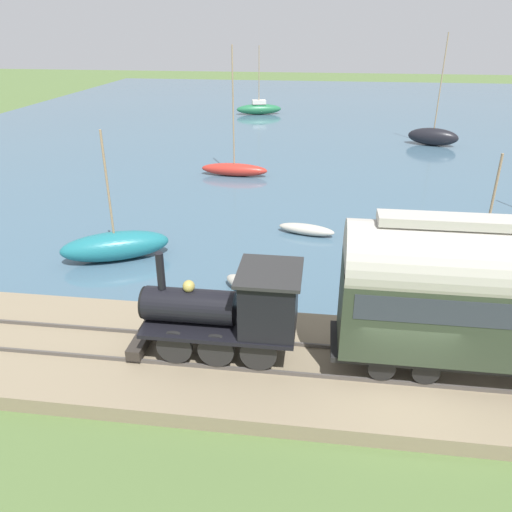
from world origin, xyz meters
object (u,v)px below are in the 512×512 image
sailboat_black (433,136)px  sailboat_teal (115,246)px  sailboat_gray (479,266)px  sailboat_green (259,108)px  rowboat_off_pier (306,229)px  steam_locomotive (234,307)px  sailboat_red (234,169)px  rowboat_near_shore (244,285)px

sailboat_black → sailboat_teal: sailboat_black is taller
sailboat_gray → sailboat_black: (25.59, -2.81, 0.09)m
sailboat_green → rowboat_off_pier: size_ratio=2.48×
steam_locomotive → sailboat_teal: bearing=43.4°
sailboat_red → sailboat_black: 19.26m
sailboat_gray → rowboat_near_shore: bearing=92.2°
steam_locomotive → rowboat_near_shore: steam_locomotive is taller
sailboat_gray → sailboat_red: sailboat_red is taller
steam_locomotive → sailboat_black: size_ratio=0.57×
steam_locomotive → sailboat_teal: 9.77m
steam_locomotive → rowboat_off_pier: steam_locomotive is taller
sailboat_gray → sailboat_green: 41.89m
steam_locomotive → sailboat_black: 34.64m
rowboat_near_shore → rowboat_off_pier: bearing=18.0°
sailboat_red → rowboat_near_shore: (-16.14, -3.20, -0.23)m
sailboat_gray → rowboat_off_pier: (4.08, 7.19, -0.42)m
sailboat_teal → rowboat_near_shore: (-2.15, -6.18, -0.38)m
sailboat_black → sailboat_gray: bearing=-169.0°
sailboat_gray → rowboat_near_shore: (-2.10, 9.39, -0.41)m
rowboat_off_pier → steam_locomotive: bearing=-175.7°
sailboat_red → rowboat_off_pier: (-9.95, -5.41, -0.24)m
sailboat_teal → sailboat_green: 39.42m
sailboat_teal → sailboat_black: bearing=-60.4°
sailboat_green → rowboat_near_shore: bearing=172.2°
sailboat_teal → rowboat_near_shore: sailboat_teal is taller
rowboat_near_shore → sailboat_gray: bearing=-39.8°
sailboat_gray → sailboat_black: bearing=-16.7°
steam_locomotive → sailboat_green: bearing=6.4°
sailboat_teal → sailboat_green: (39.39, -1.47, -0.00)m
steam_locomotive → sailboat_red: sailboat_red is taller
sailboat_red → sailboat_black: (11.56, -15.41, 0.27)m
sailboat_red → sailboat_teal: size_ratio=1.46×
sailboat_black → rowboat_off_pier: 23.73m
sailboat_black → rowboat_near_shore: (-27.70, 12.20, -0.50)m
steam_locomotive → sailboat_gray: sailboat_gray is taller
sailboat_black → rowboat_near_shore: bearing=173.5°
sailboat_teal → rowboat_off_pier: 9.31m
sailboat_gray → sailboat_green: sailboat_green is taller
sailboat_red → rowboat_near_shore: 16.46m
sailboat_gray → sailboat_teal: (0.05, 15.57, -0.03)m
sailboat_green → sailboat_red: bearing=169.1°
sailboat_gray → sailboat_red: 18.86m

